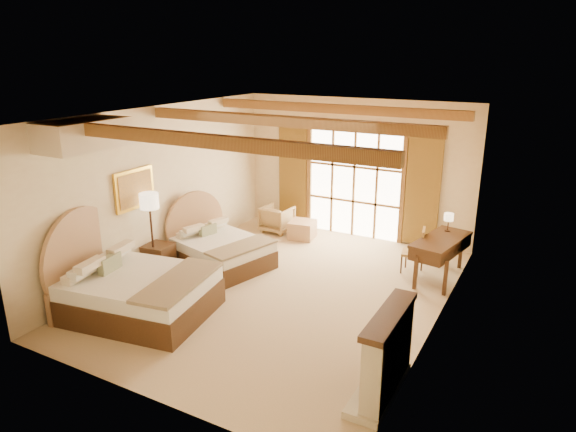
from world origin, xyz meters
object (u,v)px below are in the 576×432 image
Objects in this scene: bed_near at (131,286)px; nightstand at (159,259)px; armchair at (277,219)px; bed_far at (216,247)px; desk at (440,257)px.

bed_near reaches higher than nightstand.
armchair is at bearing 69.20° from nightstand.
bed_far is 3.68× the size of nightstand.
bed_near reaches higher than armchair.
bed_far is 2.37m from armchair.
bed_near is 4.25× the size of nightstand.
desk reaches higher than nightstand.
nightstand is (-0.72, -0.91, -0.07)m from bed_far.
bed_near is 1.56m from nightstand.
bed_far is at bearing 79.91° from bed_near.
nightstand is 0.37× the size of desk.
bed_near is at bearing -71.33° from nightstand.
armchair is 4.17m from desk.
bed_far is 1.16m from nightstand.
bed_near is at bearing -126.75° from desk.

